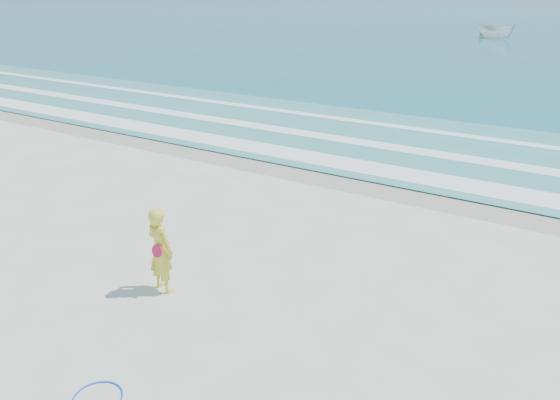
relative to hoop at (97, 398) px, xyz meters
The scene contains 9 objects.
ground 2.99m from the hoop, 120.22° to the left, with size 400.00×400.00×0.00m, color silver.
wet_sand 11.68m from the hoop, 97.39° to the left, with size 400.00×2.40×0.00m, color #B2A893.
shallow 16.65m from the hoop, 95.18° to the left, with size 400.00×10.00×0.01m, color #59B7AD.
foam_near 12.97m from the hoop, 96.65° to the left, with size 400.00×1.40×0.01m, color white.
foam_mid 15.85m from the hoop, 95.44° to the left, with size 400.00×0.90×0.01m, color white.
foam_far 19.14m from the hoop, 94.50° to the left, with size 400.00×0.60×0.01m, color white.
hoop is the anchor object (origin of this frame).
boat 66.00m from the hoop, 96.79° to the left, with size 1.81×4.82×1.86m, color silver.
woman 3.46m from the hoop, 115.21° to the left, with size 0.74×0.55×1.87m.
Camera 1 is at (7.56, -6.83, 6.08)m, focal length 35.00 mm.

